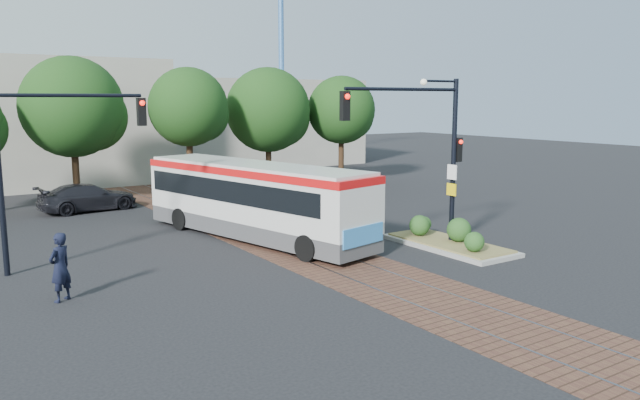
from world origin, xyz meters
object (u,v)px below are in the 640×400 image
(traffic_island, at_px, (447,238))
(officer, at_px, (60,267))
(city_bus, at_px, (254,197))
(signal_pole_left, at_px, (37,151))
(signal_pole_main, at_px, (430,136))
(parked_car, at_px, (88,197))

(traffic_island, distance_m, officer, 13.50)
(traffic_island, xyz_separation_m, officer, (-13.42, 1.27, 0.63))
(city_bus, xyz_separation_m, signal_pole_left, (-7.81, -0.40, 2.20))
(city_bus, xyz_separation_m, traffic_island, (5.38, -5.29, -1.34))
(signal_pole_left, bearing_deg, officer, -93.69)
(signal_pole_main, xyz_separation_m, parked_car, (-8.39, 15.20, -3.47))
(traffic_island, relative_size, signal_pole_left, 0.87)
(city_bus, xyz_separation_m, signal_pole_main, (4.42, -5.20, 2.49))
(city_bus, relative_size, parked_car, 2.42)
(city_bus, bearing_deg, traffic_island, -57.22)
(city_bus, xyz_separation_m, parked_car, (-3.97, 10.00, -0.98))
(signal_pole_main, relative_size, parked_car, 1.27)
(traffic_island, distance_m, signal_pole_left, 14.50)
(traffic_island, xyz_separation_m, signal_pole_left, (-13.19, 4.89, 3.54))
(city_bus, height_order, parked_car, city_bus)
(city_bus, distance_m, officer, 9.02)
(city_bus, bearing_deg, parked_car, 98.98)
(signal_pole_left, bearing_deg, traffic_island, -20.36)
(city_bus, distance_m, signal_pole_left, 8.12)
(traffic_island, height_order, signal_pole_main, signal_pole_main)
(signal_pole_left, distance_m, parked_car, 11.53)
(signal_pole_main, height_order, parked_car, signal_pole_main)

